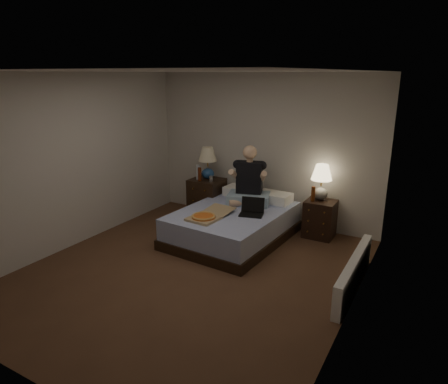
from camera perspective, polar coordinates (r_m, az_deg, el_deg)
The scene contains 19 objects.
floor at distance 5.31m, azimuth -4.89°, elevation -11.28°, with size 4.00×4.50×0.00m, color brown.
ceiling at distance 4.70m, azimuth -5.66°, elevation 16.81°, with size 4.00×4.50×0.00m, color white.
wall_back at distance 6.78m, azimuth 5.67°, elevation 6.09°, with size 4.00×2.50×0.00m, color beige.
wall_front at distance 3.36m, azimuth -27.74°, elevation -6.81°, with size 4.00×2.50×0.00m, color beige.
wall_left at distance 6.19m, azimuth -20.72°, elevation 4.09°, with size 4.50×2.50×0.00m, color beige.
wall_right at distance 4.10m, azimuth 18.46°, elevation -1.70°, with size 4.50×2.50×0.00m, color beige.
bed at distance 6.17m, azimuth 1.24°, elevation -4.70°, with size 1.42×1.89×0.47m, color #6074C0.
nightstand_left at distance 7.05m, azimuth -2.45°, elevation -0.95°, with size 0.54×0.49×0.71m, color black.
nightstand_right at distance 6.43m, azimuth 13.52°, elevation -3.75°, with size 0.45×0.41×0.59m, color black.
lamp_left at distance 6.91m, azimuth -2.34°, elevation 4.14°, with size 0.32×0.32×0.56m, color navy, non-canonical shape.
lamp_right at distance 6.32m, azimuth 13.71°, elevation 1.37°, with size 0.32×0.32×0.56m, color gray, non-canonical shape.
water_bottle at distance 6.93m, azimuth -3.74°, elevation 2.84°, with size 0.07×0.07×0.25m, color silver.
soda_can at distance 6.77m, azimuth -1.86°, elevation 1.88°, with size 0.07×0.07×0.10m, color #B7B6B2.
beer_bottle_left at distance 6.83m, azimuth -3.49°, elevation 2.56°, with size 0.06×0.06×0.23m, color #54200C.
beer_bottle_right at distance 6.27m, azimuth 12.60°, elevation -0.27°, with size 0.06×0.06×0.23m, color #622B0E.
person at distance 6.30m, azimuth 3.59°, elevation 2.42°, with size 0.66×0.52×0.93m, color black, non-canonical shape.
laptop at distance 5.85m, azimuth 3.93°, elevation -2.22°, with size 0.34×0.28×0.24m, color black, non-canonical shape.
pizza_box at distance 5.70m, azimuth -2.93°, elevation -3.60°, with size 0.40×0.76×0.08m, color tan, non-canonical shape.
radiator at distance 5.07m, azimuth 18.04°, elevation -10.95°, with size 0.10×1.60×0.40m, color white.
Camera 1 is at (2.69, -3.85, 2.47)m, focal length 32.00 mm.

